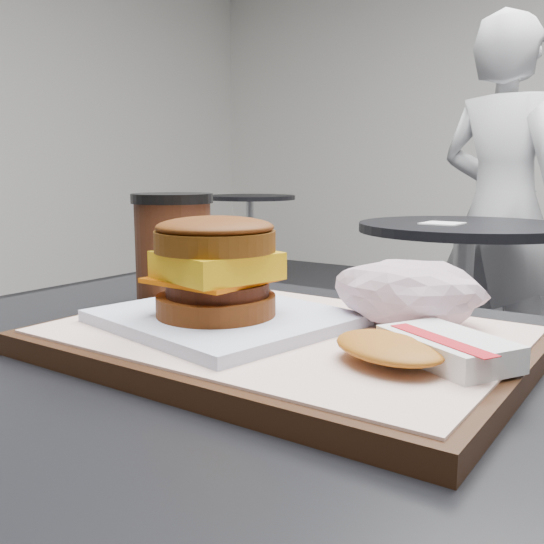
{
  "coord_description": "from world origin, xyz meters",
  "views": [
    {
      "loc": [
        0.26,
        -0.37,
        0.92
      ],
      "look_at": [
        -0.02,
        0.05,
        0.83
      ],
      "focal_mm": 40.0,
      "sensor_mm": 36.0,
      "label": 1
    }
  ],
  "objects_px": {
    "serving_tray": "(284,340)",
    "hash_brown": "(422,348)",
    "breakfast_sandwich": "(218,280)",
    "neighbor_table": "(462,282)",
    "coffee_cup": "(173,249)",
    "crumpled_wrapper": "(408,292)",
    "patron": "(502,212)"
  },
  "relations": [
    {
      "from": "crumpled_wrapper",
      "to": "coffee_cup",
      "type": "height_order",
      "value": "coffee_cup"
    },
    {
      "from": "hash_brown",
      "to": "crumpled_wrapper",
      "type": "bearing_deg",
      "value": 117.47
    },
    {
      "from": "breakfast_sandwich",
      "to": "coffee_cup",
      "type": "xyz_separation_m",
      "value": [
        -0.14,
        0.1,
        0.01
      ]
    },
    {
      "from": "breakfast_sandwich",
      "to": "neighbor_table",
      "type": "relative_size",
      "value": 0.29
    },
    {
      "from": "breakfast_sandwich",
      "to": "coffee_cup",
      "type": "relative_size",
      "value": 1.74
    },
    {
      "from": "coffee_cup",
      "to": "neighbor_table",
      "type": "bearing_deg",
      "value": 95.56
    },
    {
      "from": "neighbor_table",
      "to": "patron",
      "type": "relative_size",
      "value": 0.49
    },
    {
      "from": "serving_tray",
      "to": "breakfast_sandwich",
      "type": "bearing_deg",
      "value": -156.18
    },
    {
      "from": "hash_brown",
      "to": "crumpled_wrapper",
      "type": "xyz_separation_m",
      "value": [
        -0.05,
        0.09,
        0.02
      ]
    },
    {
      "from": "breakfast_sandwich",
      "to": "neighbor_table",
      "type": "xyz_separation_m",
      "value": [
        -0.29,
        1.63,
        -0.28
      ]
    },
    {
      "from": "serving_tray",
      "to": "hash_brown",
      "type": "height_order",
      "value": "hash_brown"
    },
    {
      "from": "patron",
      "to": "neighbor_table",
      "type": "bearing_deg",
      "value": 109.26
    },
    {
      "from": "crumpled_wrapper",
      "to": "breakfast_sandwich",
      "type": "bearing_deg",
      "value": -143.87
    },
    {
      "from": "hash_brown",
      "to": "crumpled_wrapper",
      "type": "relative_size",
      "value": 1.07
    },
    {
      "from": "serving_tray",
      "to": "coffee_cup",
      "type": "relative_size",
      "value": 3.03
    },
    {
      "from": "hash_brown",
      "to": "patron",
      "type": "relative_size",
      "value": 0.09
    },
    {
      "from": "hash_brown",
      "to": "neighbor_table",
      "type": "height_order",
      "value": "hash_brown"
    },
    {
      "from": "serving_tray",
      "to": "breakfast_sandwich",
      "type": "xyz_separation_m",
      "value": [
        -0.05,
        -0.02,
        0.05
      ]
    },
    {
      "from": "hash_brown",
      "to": "patron",
      "type": "distance_m",
      "value": 2.21
    },
    {
      "from": "crumpled_wrapper",
      "to": "patron",
      "type": "bearing_deg",
      "value": 102.03
    },
    {
      "from": "serving_tray",
      "to": "breakfast_sandwich",
      "type": "height_order",
      "value": "breakfast_sandwich"
    },
    {
      "from": "coffee_cup",
      "to": "patron",
      "type": "xyz_separation_m",
      "value": [
        -0.16,
        2.06,
        -0.07
      ]
    },
    {
      "from": "hash_brown",
      "to": "crumpled_wrapper",
      "type": "height_order",
      "value": "crumpled_wrapper"
    },
    {
      "from": "crumpled_wrapper",
      "to": "patron",
      "type": "relative_size",
      "value": 0.08
    },
    {
      "from": "breakfast_sandwich",
      "to": "patron",
      "type": "distance_m",
      "value": 2.18
    },
    {
      "from": "crumpled_wrapper",
      "to": "coffee_cup",
      "type": "relative_size",
      "value": 1.0
    },
    {
      "from": "neighbor_table",
      "to": "serving_tray",
      "type": "bearing_deg",
      "value": -77.9
    },
    {
      "from": "serving_tray",
      "to": "hash_brown",
      "type": "relative_size",
      "value": 2.82
    },
    {
      "from": "hash_brown",
      "to": "coffee_cup",
      "type": "height_order",
      "value": "coffee_cup"
    },
    {
      "from": "serving_tray",
      "to": "hash_brown",
      "type": "distance_m",
      "value": 0.13
    },
    {
      "from": "crumpled_wrapper",
      "to": "hash_brown",
      "type": "bearing_deg",
      "value": -62.53
    },
    {
      "from": "serving_tray",
      "to": "crumpled_wrapper",
      "type": "distance_m",
      "value": 0.11
    }
  ]
}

